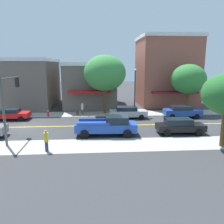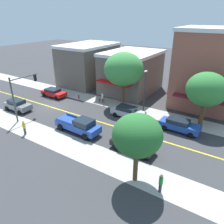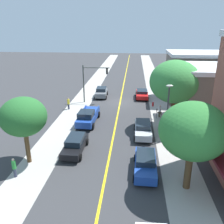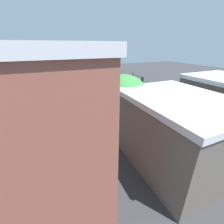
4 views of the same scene
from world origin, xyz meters
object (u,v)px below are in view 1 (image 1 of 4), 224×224
at_px(fire_hydrant, 48,113).
at_px(red_sedan_left_curb, 11,114).
at_px(pedestrian_yellow_shirt, 46,140).
at_px(blue_pickup_truck, 108,126).
at_px(pedestrian_white_shirt, 82,108).
at_px(street_lamp, 135,86).
at_px(small_dog, 77,112).
at_px(street_tree_left_far, 188,79).
at_px(parking_meter, 86,109).
at_px(traffic_light_mast, 8,97).
at_px(silver_sedan_left_curb, 128,112).
at_px(street_tree_left_near, 105,73).
at_px(blue_sedan_left_curb, 182,111).
at_px(black_sedan_right_curb, 180,126).

distance_m(fire_hydrant, red_sedan_left_curb, 4.48).
bearing_deg(pedestrian_yellow_shirt, blue_pickup_truck, -22.98).
bearing_deg(pedestrian_white_shirt, fire_hydrant, 66.70).
height_order(street_lamp, small_dog, street_lamp).
distance_m(street_tree_left_far, pedestrian_white_shirt, 15.19).
distance_m(parking_meter, small_dog, 1.46).
xyz_separation_m(fire_hydrant, blue_pickup_truck, (8.54, 7.46, 0.51)).
bearing_deg(traffic_light_mast, street_tree_left_far, -62.17).
bearing_deg(silver_sedan_left_curb, fire_hydrant, 169.84).
xyz_separation_m(fire_hydrant, silver_sedan_left_curb, (1.81, 10.31, 0.38)).
relative_size(street_tree_left_near, pedestrian_white_shirt, 4.79).
relative_size(parking_meter, small_dog, 1.97).
height_order(parking_meter, blue_pickup_truck, blue_pickup_truck).
bearing_deg(blue_pickup_truck, pedestrian_yellow_shirt, -140.65).
distance_m(parking_meter, blue_sedan_left_curb, 12.45).
relative_size(red_sedan_left_curb, pedestrian_white_shirt, 2.62).
height_order(street_tree_left_far, pedestrian_yellow_shirt, street_tree_left_far).
height_order(street_tree_left_far, blue_sedan_left_curb, street_tree_left_far).
height_order(blue_sedan_left_curb, blue_pickup_truck, blue_pickup_truck).
relative_size(street_lamp, pedestrian_yellow_shirt, 3.55).
height_order(blue_sedan_left_curb, silver_sedan_left_curb, silver_sedan_left_curb).
xyz_separation_m(street_tree_left_far, blue_sedan_left_curb, (3.04, -1.81, -3.90)).
distance_m(street_tree_left_near, fire_hydrant, 9.29).
relative_size(traffic_light_mast, black_sedan_right_curb, 1.26).
relative_size(red_sedan_left_curb, blue_sedan_left_curb, 0.92).
xyz_separation_m(fire_hydrant, street_lamp, (-0.50, 11.56, 3.40)).
distance_m(street_lamp, black_sedan_right_curb, 9.91).
bearing_deg(fire_hydrant, street_lamp, 92.45).
bearing_deg(parking_meter, street_tree_left_near, 121.14).
relative_size(traffic_light_mast, pedestrian_yellow_shirt, 3.41).
bearing_deg(fire_hydrant, red_sedan_left_curb, -69.64).
bearing_deg(street_lamp, red_sedan_left_curb, -82.58).
relative_size(street_lamp, small_dog, 8.81).
bearing_deg(street_tree_left_far, street_tree_left_near, -92.10).
relative_size(fire_hydrant, red_sedan_left_curb, 0.19).
xyz_separation_m(street_tree_left_far, parking_meter, (1.10, -14.11, -3.80)).
bearing_deg(street_tree_left_near, parking_meter, -58.86).
relative_size(red_sedan_left_curb, blue_pickup_truck, 0.75).
distance_m(silver_sedan_left_curb, pedestrian_yellow_shirt, 13.12).
xyz_separation_m(silver_sedan_left_curb, black_sedan_right_curb, (6.64, 4.23, -0.02)).
height_order(street_lamp, silver_sedan_left_curb, street_lamp).
bearing_deg(street_lamp, traffic_light_mast, -51.85).
xyz_separation_m(silver_sedan_left_curb, blue_pickup_truck, (6.72, -2.85, 0.13)).
bearing_deg(traffic_light_mast, street_tree_left_near, -38.07).
xyz_separation_m(blue_sedan_left_curb, silver_sedan_left_curb, (-0.01, -7.03, -0.00)).
distance_m(fire_hydrant, blue_pickup_truck, 11.35).
distance_m(black_sedan_right_curb, pedestrian_white_shirt, 13.52).
height_order(street_lamp, pedestrian_yellow_shirt, street_lamp).
xyz_separation_m(traffic_light_mast, small_dog, (-10.16, 4.95, -3.57)).
distance_m(traffic_light_mast, red_sedan_left_curb, 9.08).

